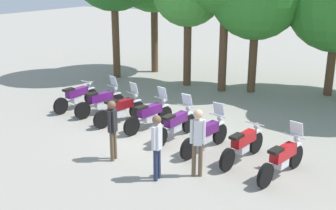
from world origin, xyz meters
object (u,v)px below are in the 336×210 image
object	(u,v)px
motorcycle_6	(243,144)
motorcycle_1	(101,101)
motorcycle_0	(77,96)
motorcycle_3	(150,115)
person_1	(198,137)
motorcycle_2	(121,109)
person_2	(113,126)
motorcycle_4	(176,124)
motorcycle_7	(283,158)
motorcycle_5	(206,134)
person_0	(157,142)

from	to	relation	value
motorcycle_6	motorcycle_1	bearing A→B (deg)	88.78
motorcycle_0	motorcycle_3	distance (m)	3.67
motorcycle_1	person_1	bearing A→B (deg)	-100.91
motorcycle_2	person_2	xyz separation A→B (m)	(1.71, -2.54, 0.52)
motorcycle_1	motorcycle_4	distance (m)	3.70
motorcycle_7	motorcycle_6	bearing A→B (deg)	86.44
motorcycle_5	motorcycle_6	bearing A→B (deg)	-84.39
motorcycle_1	motorcycle_3	xyz separation A→B (m)	(2.43, -0.35, 0.00)
person_1	motorcycle_0	bearing A→B (deg)	38.18
motorcycle_1	motorcycle_0	bearing A→B (deg)	104.41
person_2	person_1	bearing A→B (deg)	-1.77
motorcycle_3	person_0	world-z (taller)	person_0
motorcycle_4	motorcycle_6	world-z (taller)	motorcycle_4
person_1	person_2	xyz separation A→B (m)	(-2.48, -0.35, -0.06)
motorcycle_5	person_2	bearing A→B (deg)	145.02
motorcycle_3	person_2	bearing A→B (deg)	-157.14
motorcycle_4	motorcycle_5	bearing A→B (deg)	-99.65
motorcycle_6	person_2	size ratio (longest dim) A/B	1.24
person_0	motorcycle_5	bearing A→B (deg)	-101.40
person_0	motorcycle_3	bearing A→B (deg)	-58.48
motorcycle_1	person_1	distance (m)	6.01
motorcycle_7	person_0	xyz separation A→B (m)	(-2.67, -1.84, 0.51)
person_1	motorcycle_6	bearing A→B (deg)	-54.90
motorcycle_7	person_2	size ratio (longest dim) A/B	1.23
motorcycle_3	motorcycle_6	size ratio (longest dim) A/B	0.99
person_2	motorcycle_2	bearing A→B (deg)	114.15
motorcycle_0	motorcycle_7	xyz separation A→B (m)	(8.52, -1.42, 0.01)
motorcycle_0	motorcycle_6	world-z (taller)	same
person_0	motorcycle_0	bearing A→B (deg)	-34.62
motorcycle_7	motorcycle_5	bearing A→B (deg)	92.01
motorcycle_1	person_1	size ratio (longest dim) A/B	1.17
motorcycle_4	motorcycle_5	size ratio (longest dim) A/B	1.01
motorcycle_0	motorcycle_6	bearing A→B (deg)	-94.21
motorcycle_2	person_1	size ratio (longest dim) A/B	1.17
motorcycle_2	person_1	world-z (taller)	person_1
motorcycle_3	motorcycle_5	bearing A→B (deg)	-92.74
motorcycle_3	motorcycle_4	xyz separation A→B (m)	(1.21, -0.32, 0.00)
motorcycle_1	motorcycle_7	xyz separation A→B (m)	(7.29, -1.42, 0.00)
motorcycle_3	motorcycle_2	bearing A→B (deg)	103.00
person_2	motorcycle_4	bearing A→B (deg)	62.57
motorcycle_6	motorcycle_0	bearing A→B (deg)	90.44
motorcycle_6	motorcycle_7	distance (m)	1.27
motorcycle_4	motorcycle_5	distance (m)	1.26
person_0	person_1	size ratio (longest dim) A/B	0.95
motorcycle_0	person_2	distance (m)	5.10
motorcycle_2	motorcycle_5	bearing A→B (deg)	-84.91
motorcycle_0	motorcycle_7	bearing A→B (deg)	-95.30
motorcycle_4	person_0	world-z (taller)	person_0
person_1	person_2	size ratio (longest dim) A/B	1.04
motorcycle_5	motorcycle_6	world-z (taller)	motorcycle_5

